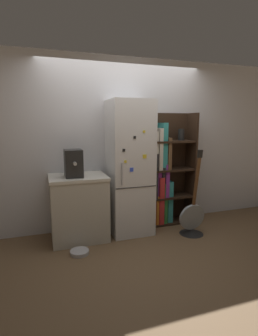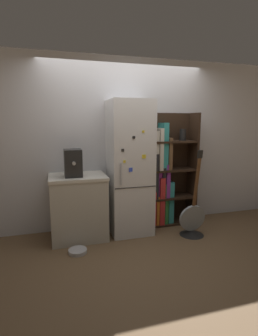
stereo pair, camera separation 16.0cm
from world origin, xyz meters
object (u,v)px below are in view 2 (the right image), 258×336
object	(u,v)px
refrigerator	(130,168)
pet_bowl	(78,251)
espresso_machine	(73,163)
guitar	(192,223)
bookshelf	(164,175)

from	to	relation	value
refrigerator	pet_bowl	size ratio (longest dim) A/B	8.27
espresso_machine	pet_bowl	bearing A→B (deg)	-91.62
espresso_machine	guitar	distance (m)	1.92
refrigerator	pet_bowl	xyz separation A→B (m)	(-0.83, -0.49, -0.95)
refrigerator	guitar	xyz separation A→B (m)	(0.83, -0.40, -0.80)
espresso_machine	refrigerator	bearing A→B (deg)	4.96
espresso_machine	bookshelf	bearing A→B (deg)	8.68
bookshelf	guitar	size ratio (longest dim) A/B	1.41
guitar	pet_bowl	xyz separation A→B (m)	(-1.66, -0.08, -0.15)
bookshelf	guitar	world-z (taller)	bookshelf
espresso_machine	guitar	bearing A→B (deg)	-11.39
bookshelf	guitar	bearing A→B (deg)	-69.04
refrigerator	pet_bowl	world-z (taller)	refrigerator
refrigerator	guitar	world-z (taller)	refrigerator
bookshelf	espresso_machine	size ratio (longest dim) A/B	4.83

